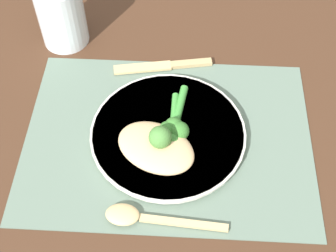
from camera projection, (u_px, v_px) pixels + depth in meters
ground_plane at (168, 138)px, 0.74m from camera, size 3.00×3.00×0.00m
placemat at (168, 138)px, 0.73m from camera, size 0.45×0.33×0.00m
plate at (168, 134)px, 0.73m from camera, size 0.24×0.24×0.01m
chicken_fillet at (156, 147)px, 0.69m from camera, size 0.15×0.13×0.02m
pesto_dollop_primary at (160, 137)px, 0.67m from camera, size 0.03×0.03×0.03m
broccoli_stalk_left at (170, 136)px, 0.70m from camera, size 0.03×0.12×0.02m
broccoli_stalk_front at (175, 126)px, 0.71m from camera, size 0.05×0.11×0.03m
knife at (164, 66)px, 0.82m from camera, size 0.17×0.05×0.01m
spoon at (137, 216)px, 0.65m from camera, size 0.17×0.04×0.01m
water_glass at (61, 14)px, 0.82m from camera, size 0.08×0.08×0.12m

